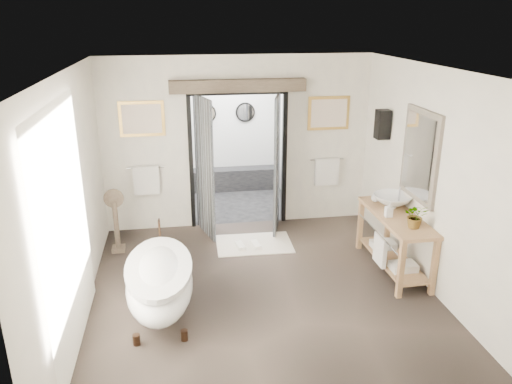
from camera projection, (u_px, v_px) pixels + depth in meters
ground_plane at (263, 297)px, 6.55m from camera, size 5.00×5.00×0.00m
room_shell at (263, 163)px, 5.81m from camera, size 4.52×5.02×2.91m
shower_room at (229, 152)px, 9.96m from camera, size 2.22×2.01×2.51m
back_wall_dressing at (239, 139)px, 8.17m from camera, size 3.82×0.79×2.52m
clawfoot_tub at (160, 281)px, 6.09m from camera, size 0.81×1.81×0.88m
vanity at (393, 238)px, 7.08m from camera, size 0.57×1.60×0.85m
pedestal_mirror at (116, 225)px, 7.67m from camera, size 0.30×0.20×1.03m
rug at (254, 244)px, 8.04m from camera, size 1.22×0.83×0.01m
slippers at (248, 245)px, 7.92m from camera, size 0.39×0.28×0.05m
basin at (393, 201)px, 7.22m from camera, size 0.57×0.57×0.19m
plant at (416, 216)px, 6.50m from camera, size 0.37×0.35×0.34m
soap_bottle_a at (389, 209)px, 6.88m from camera, size 0.10×0.10×0.21m
soap_bottle_b at (376, 196)px, 7.46m from camera, size 0.17×0.17×0.17m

